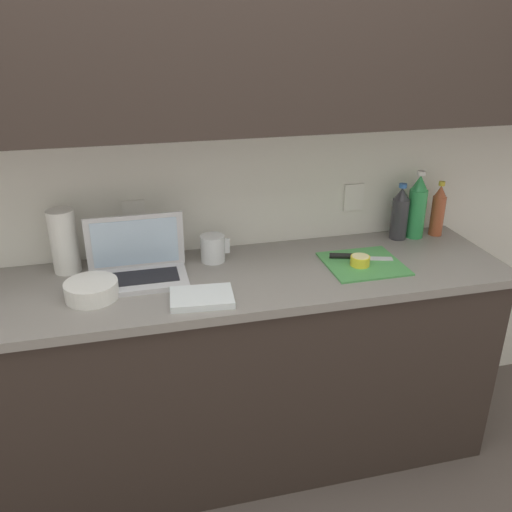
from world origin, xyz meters
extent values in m
plane|color=#564C47|center=(0.00, 0.00, 0.00)|extent=(12.00, 12.00, 0.00)
cube|color=white|center=(0.00, 0.32, 1.30)|extent=(5.20, 0.06, 2.60)
cube|color=white|center=(-0.26, 0.29, 1.07)|extent=(0.09, 0.01, 0.12)
cube|color=white|center=(0.70, 0.29, 1.07)|extent=(0.09, 0.01, 0.12)
cube|color=#332823|center=(0.00, 0.13, 1.77)|extent=(4.42, 0.32, 0.70)
cube|color=#332823|center=(0.00, 0.00, 0.43)|extent=(2.30, 0.55, 0.86)
cube|color=gray|center=(0.00, 0.00, 0.87)|extent=(2.37, 0.59, 0.03)
cube|color=silver|center=(-0.26, 0.03, 0.90)|extent=(0.36, 0.22, 0.02)
cube|color=black|center=(-0.26, 0.03, 0.91)|extent=(0.29, 0.13, 0.00)
cube|color=silver|center=(-0.26, 0.13, 1.01)|extent=(0.37, 0.01, 0.22)
cube|color=silver|center=(-0.26, 0.13, 1.01)|extent=(0.32, 0.01, 0.18)
cube|color=#4C9E51|center=(0.62, -0.02, 0.89)|extent=(0.30, 0.29, 0.01)
cube|color=silver|center=(0.68, 0.00, 0.90)|extent=(0.15, 0.08, 0.00)
cylinder|color=black|center=(0.56, 0.04, 0.91)|extent=(0.11, 0.05, 0.02)
cylinder|color=yellow|center=(0.60, -0.04, 0.92)|extent=(0.08, 0.08, 0.04)
cylinder|color=#F4EAA3|center=(0.60, -0.04, 0.94)|extent=(0.07, 0.07, 0.00)
cylinder|color=#333338|center=(0.89, 0.20, 0.98)|extent=(0.07, 0.07, 0.18)
cone|color=#333338|center=(0.89, 0.20, 1.10)|extent=(0.07, 0.07, 0.05)
cylinder|color=#3366B2|center=(0.89, 0.20, 1.13)|extent=(0.03, 0.03, 0.02)
cylinder|color=#2D934C|center=(0.97, 0.20, 1.00)|extent=(0.08, 0.08, 0.22)
cone|color=#2D934C|center=(0.97, 0.20, 1.14)|extent=(0.07, 0.07, 0.07)
cylinder|color=white|center=(0.97, 0.20, 1.19)|extent=(0.04, 0.04, 0.02)
cylinder|color=#A34C2D|center=(1.08, 0.20, 0.98)|extent=(0.06, 0.06, 0.18)
cone|color=#A34C2D|center=(1.08, 0.20, 1.10)|extent=(0.05, 0.05, 0.05)
cylinder|color=gold|center=(1.08, 0.20, 1.13)|extent=(0.03, 0.03, 0.02)
cylinder|color=silver|center=(0.04, 0.16, 0.94)|extent=(0.10, 0.10, 0.11)
cube|color=silver|center=(0.10, 0.16, 0.95)|extent=(0.02, 0.01, 0.06)
cylinder|color=white|center=(-0.43, -0.05, 0.92)|extent=(0.19, 0.19, 0.06)
cylinder|color=white|center=(-0.53, 0.20, 1.02)|extent=(0.10, 0.10, 0.25)
cube|color=white|center=(-0.06, -0.17, 0.90)|extent=(0.23, 0.18, 0.02)
camera|label=1|loc=(-0.27, -1.84, 1.80)|focal=38.00mm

